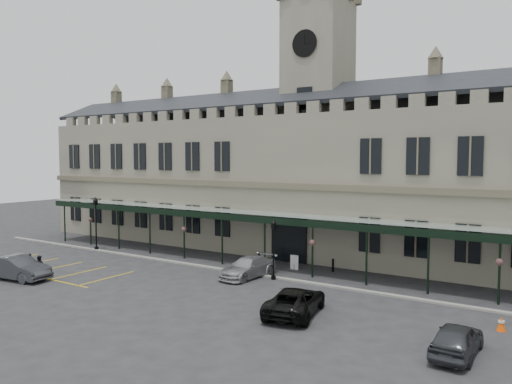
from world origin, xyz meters
The scene contains 20 objects.
ground centered at (0.00, 0.00, 0.00)m, with size 140.00×140.00×0.00m, color #28282B.
station_building centered at (0.00, 15.91, 6.47)m, with size 60.00×10.36×17.30m.
clock_tower centered at (0.00, 16.00, 13.11)m, with size 5.60×5.60×24.80m.
canopy centered at (0.00, 7.46, 2.40)m, with size 50.00×4.10×4.30m.
kerb centered at (0.00, 5.50, 0.06)m, with size 60.00×0.40×0.12m, color gray.
parking_markings centered at (-14.00, -1.50, 0.00)m, with size 16.00×6.00×0.01m, color gold, non-canonical shape.
tree_behind_left centered at (-22.00, 25.00, 12.81)m, with size 6.00×6.00×16.00m.
tree_behind_mid centered at (8.00, 25.00, 12.81)m, with size 6.00×6.00×16.00m.
lamp_post_left centered at (-17.20, 5.59, 2.91)m, with size 0.47×0.47×4.92m.
lamp_post_mid centered at (2.01, 5.16, 2.52)m, with size 0.40×0.40×4.24m.
traffic_cone centered at (16.74, 2.43, 0.35)m, with size 0.45×0.45×0.71m.
sign_board centered at (1.75, 8.65, 0.54)m, with size 0.65×0.11×1.11m.
bollard_left centered at (-1.63, 8.93, 0.46)m, with size 0.16×0.16×0.92m, color black.
bollard_right centered at (4.51, 9.58, 0.49)m, with size 0.17×0.17×0.98m, color black.
car_left_b centered at (-12.92, -4.66, 0.83)m, with size 1.76×5.04×1.66m, color #313337.
car_taxi centered at (0.16, 4.70, 0.72)m, with size 2.00×4.93×1.43m, color #999BA0.
car_van centered at (7.00, -0.83, 0.73)m, with size 2.43×5.27×1.47m, color black.
car_right_a centered at (15.53, -1.98, 0.71)m, with size 1.69×4.20×1.43m, color #313337.
person_a centered at (-13.20, -3.53, 0.81)m, with size 0.59×0.39×1.62m, color black.
person_b centered at (-12.51, -3.24, 0.76)m, with size 0.74×0.57×1.51m, color black.
Camera 1 is at (19.75, -24.22, 8.52)m, focal length 35.00 mm.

